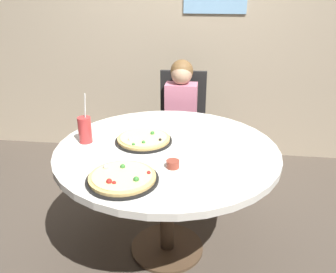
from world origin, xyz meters
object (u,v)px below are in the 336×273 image
at_px(pizza_cheese, 122,178).
at_px(sauce_bowl, 173,164).
at_px(pizza_veggie, 144,139).
at_px(diner_child, 180,133).
at_px(soda_cup, 85,130).
at_px(chair_wooden, 182,121).
at_px(dining_table, 167,161).

bearing_deg(pizza_cheese, sauce_bowl, 36.23).
xyz_separation_m(pizza_cheese, sauce_bowl, (0.23, 0.17, 0.00)).
bearing_deg(pizza_veggie, diner_child, 79.03).
height_order(diner_child, soda_cup, diner_child).
xyz_separation_m(chair_wooden, sauce_bowl, (0.06, -1.27, 0.24)).
xyz_separation_m(diner_child, soda_cup, (-0.50, -0.83, 0.35)).
xyz_separation_m(pizza_veggie, sauce_bowl, (0.21, -0.30, 0.00)).
height_order(diner_child, pizza_cheese, diner_child).
relative_size(dining_table, diner_child, 1.22).
bearing_deg(sauce_bowl, pizza_cheese, -143.77).
relative_size(chair_wooden, pizza_cheese, 2.64).
height_order(chair_wooden, pizza_veggie, chair_wooden).
distance_m(pizza_veggie, sauce_bowl, 0.37).
relative_size(pizza_cheese, soda_cup, 1.17).
height_order(pizza_veggie, pizza_cheese, pizza_cheese).
relative_size(pizza_cheese, sauce_bowl, 5.14).
distance_m(chair_wooden, diner_child, 0.19).
distance_m(pizza_veggie, pizza_cheese, 0.47).
bearing_deg(sauce_bowl, soda_cup, 155.43).
relative_size(chair_wooden, pizza_veggie, 2.73).
bearing_deg(soda_cup, diner_child, 58.94).
height_order(pizza_veggie, soda_cup, soda_cup).
xyz_separation_m(chair_wooden, pizza_cheese, (-0.17, -1.44, 0.24)).
xyz_separation_m(soda_cup, sauce_bowl, (0.56, -0.26, -0.06)).
height_order(soda_cup, sauce_bowl, soda_cup).
xyz_separation_m(pizza_veggie, pizza_cheese, (-0.02, -0.47, 0.00)).
distance_m(pizza_cheese, soda_cup, 0.54).
xyz_separation_m(pizza_veggie, soda_cup, (-0.35, -0.05, 0.07)).
bearing_deg(pizza_cheese, dining_table, 67.51).
distance_m(dining_table, soda_cup, 0.53).
bearing_deg(pizza_veggie, pizza_cheese, -92.02).
bearing_deg(chair_wooden, diner_child, -90.02).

